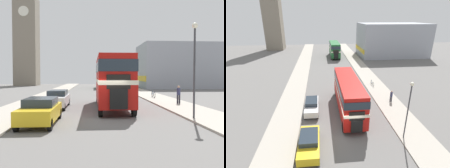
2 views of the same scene
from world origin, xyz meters
TOP-DOWN VIEW (x-y plane):
  - ground_plane at (0.00, 0.00)m, footprint 120.00×120.00m
  - sidewalk_right at (6.75, 0.00)m, footprint 3.50×120.00m
  - double_decker_bus at (0.79, 4.84)m, footprint 2.56×11.06m
  - bus_distant at (1.74, 35.90)m, footprint 2.56×9.79m
  - car_parked_near at (-3.79, -1.88)m, footprint 1.84×4.44m
  - car_parked_mid at (-3.80, 5.11)m, footprint 1.66×4.55m
  - pedestrian_walking at (7.07, 6.25)m, footprint 0.34×0.34m
  - bicycle_on_pavement at (6.28, 12.61)m, footprint 0.05×1.76m
  - street_lamp at (5.40, -1.30)m, footprint 0.36×0.36m
  - church_tower at (-17.86, 50.18)m, footprint 5.84×5.84m
  - shop_building_block at (18.83, 36.48)m, footprint 19.08×11.96m

SIDE VIEW (x-z plane):
  - ground_plane at x=0.00m, z-range 0.00..0.00m
  - sidewalk_right at x=6.75m, z-range 0.00..0.12m
  - bicycle_on_pavement at x=6.28m, z-range 0.09..0.87m
  - car_parked_near at x=-3.79m, z-range 0.03..1.51m
  - car_parked_mid at x=-3.80m, z-range 0.03..1.52m
  - pedestrian_walking at x=7.07m, z-range 0.23..1.90m
  - bus_distant at x=1.74m, z-range 0.41..4.58m
  - double_decker_bus at x=0.79m, z-range 0.41..4.61m
  - street_lamp at x=5.40m, z-range 1.03..6.89m
  - shop_building_block at x=18.83m, z-range 0.00..9.24m
  - church_tower at x=-17.86m, z-range 0.30..31.05m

